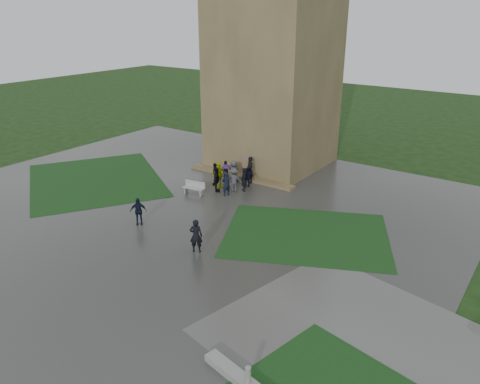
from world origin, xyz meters
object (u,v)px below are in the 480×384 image
Objects in this scene: tower at (274,49)px; pedestrian_near at (196,236)px; bench at (194,188)px; pedestrian_mid at (138,211)px.

pedestrian_near is at bearing -72.60° from tower.
bench is (-0.69, -8.89, -8.52)m from tower.
pedestrian_mid is at bearing -90.87° from tower.
pedestrian_mid is 0.90× the size of pedestrian_near.
bench is 8.20m from pedestrian_near.
pedestrian_mid is (-0.22, -14.43, -8.16)m from tower.
pedestrian_mid is at bearing -37.25° from pedestrian_near.
pedestrian_near reaches higher than bench.
pedestrian_mid reaches higher than bench.
tower is at bearing 75.88° from bench.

